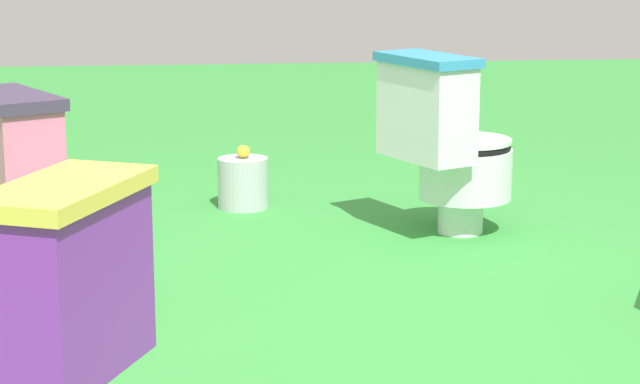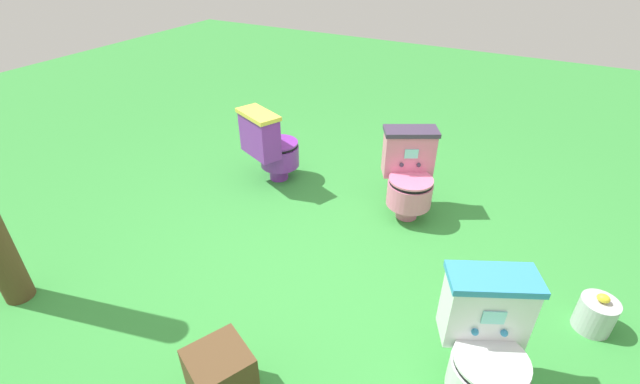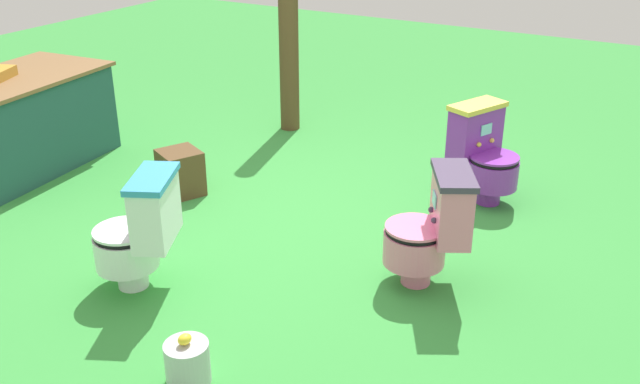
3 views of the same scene
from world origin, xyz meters
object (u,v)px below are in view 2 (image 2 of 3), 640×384
toilet_pink (409,174)px  toilet_white (486,345)px  lemon_bucket (596,314)px  toilet_purple (271,146)px  small_crate (221,378)px

toilet_pink → toilet_white: bearing=92.7°
toilet_pink → lemon_bucket: (-1.44, 0.66, -0.25)m
toilet_purple → small_crate: toilet_purple is taller
small_crate → lemon_bucket: bearing=-139.3°
small_crate → toilet_white: bearing=-149.6°
toilet_white → toilet_pink: (0.89, -1.45, 0.00)m
lemon_bucket → toilet_purple: bearing=-11.6°
toilet_purple → lemon_bucket: (-2.74, 0.56, -0.25)m
toilet_purple → toilet_white: size_ratio=1.00×
toilet_purple → toilet_pink: 1.31m
toilet_purple → toilet_white: (-2.19, 1.35, 0.00)m
toilet_purple → small_crate: bearing=-39.5°
toilet_pink → small_crate: bearing=54.3°
toilet_white → small_crate: 1.34m
toilet_white → lemon_bucket: size_ratio=2.63×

